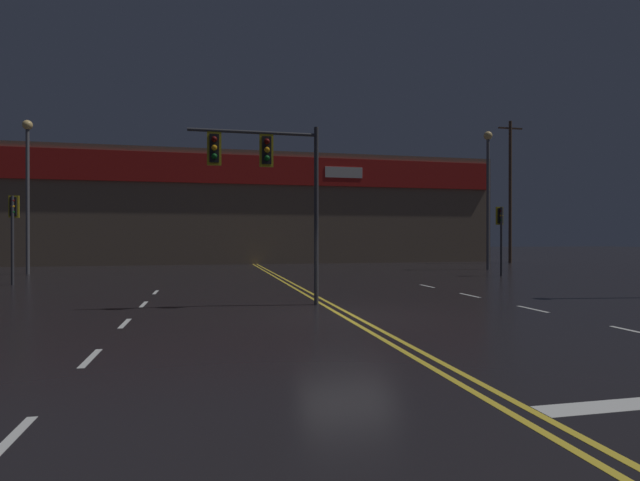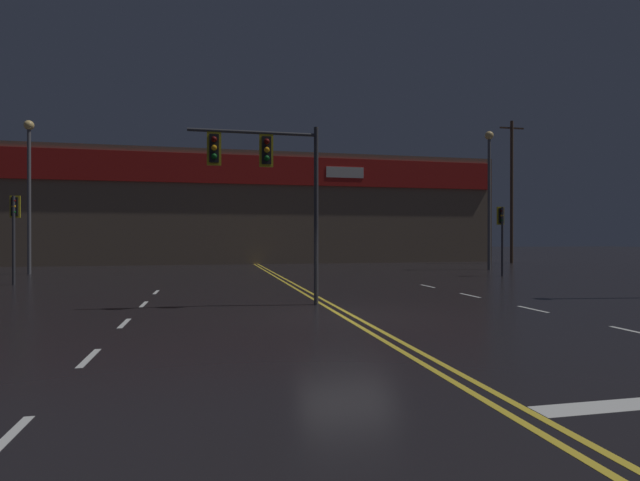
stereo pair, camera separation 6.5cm
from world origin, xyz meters
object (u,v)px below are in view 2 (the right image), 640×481
streetlight_near_left (29,175)px  traffic_signal_corner_northeast (501,225)px  streetlight_near_right (489,181)px  traffic_signal_median (265,168)px  traffic_signal_corner_northwest (14,219)px

streetlight_near_left → traffic_signal_corner_northeast: bearing=-15.6°
streetlight_near_right → streetlight_near_left: bearing=176.0°
streetlight_near_right → traffic_signal_corner_northeast: bearing=-114.8°
traffic_signal_median → traffic_signal_corner_northwest: traffic_signal_median is taller
traffic_signal_median → traffic_signal_corner_northwest: 14.00m
traffic_signal_median → streetlight_near_left: 20.58m
streetlight_near_right → traffic_signal_median: bearing=-138.2°
traffic_signal_median → traffic_signal_corner_northeast: traffic_signal_median is taller
traffic_signal_median → traffic_signal_corner_northeast: size_ratio=1.45×
traffic_signal_median → streetlight_near_left: bearing=125.5°
traffic_signal_corner_northwest → streetlight_near_left: bearing=103.5°
streetlight_near_right → traffic_signal_corner_northwest: bearing=-169.0°
traffic_signal_corner_northeast → streetlight_near_left: bearing=164.4°
traffic_signal_median → traffic_signal_corner_northeast: (14.02, 9.48, -1.40)m
traffic_signal_median → traffic_signal_corner_northwest: (-10.20, 9.51, -1.27)m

